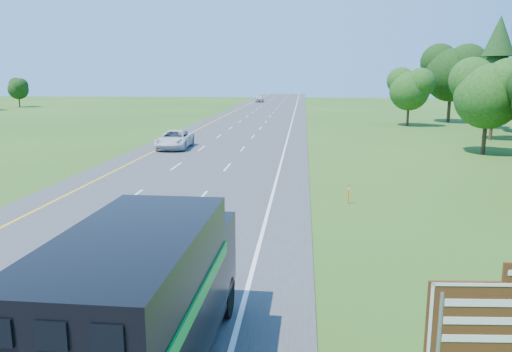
{
  "coord_description": "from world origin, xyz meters",
  "views": [
    {
      "loc": [
        7.07,
        -4.99,
        6.27
      ],
      "look_at": [
        4.98,
        17.07,
        1.84
      ],
      "focal_mm": 35.0,
      "sensor_mm": 36.0,
      "label": 1
    }
  ],
  "objects_px": {
    "white_suv": "(175,139)",
    "far_car": "(259,99)",
    "horse_truck": "(146,301)",
    "exit_sign": "(486,327)"
  },
  "relations": [
    {
      "from": "white_suv",
      "to": "far_car",
      "type": "height_order",
      "value": "far_car"
    },
    {
      "from": "white_suv",
      "to": "exit_sign",
      "type": "xyz_separation_m",
      "value": [
        14.38,
        -34.78,
        1.3
      ]
    },
    {
      "from": "horse_truck",
      "to": "far_car",
      "type": "height_order",
      "value": "horse_truck"
    },
    {
      "from": "exit_sign",
      "to": "white_suv",
      "type": "bearing_deg",
      "value": 108.46
    },
    {
      "from": "horse_truck",
      "to": "far_car",
      "type": "bearing_deg",
      "value": 94.82
    },
    {
      "from": "horse_truck",
      "to": "white_suv",
      "type": "height_order",
      "value": "horse_truck"
    },
    {
      "from": "horse_truck",
      "to": "exit_sign",
      "type": "distance_m",
      "value": 6.23
    },
    {
      "from": "far_car",
      "to": "white_suv",
      "type": "bearing_deg",
      "value": -91.03
    },
    {
      "from": "horse_truck",
      "to": "white_suv",
      "type": "bearing_deg",
      "value": 104.54
    },
    {
      "from": "white_suv",
      "to": "horse_truck",
      "type": "bearing_deg",
      "value": -78.23
    }
  ]
}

